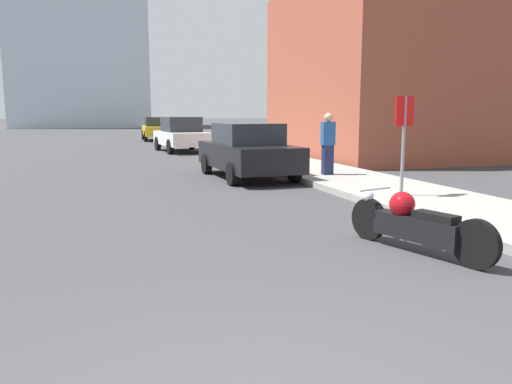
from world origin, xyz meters
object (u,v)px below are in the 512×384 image
at_px(parked_car_black, 247,151).
at_px(stop_sign, 404,128).
at_px(parked_car_white, 181,134).
at_px(motorcycle, 414,223).
at_px(parked_car_yellow, 157,128).
at_px(pedestrian, 328,143).

bearing_deg(parked_car_black, stop_sign, -70.67).
relative_size(parked_car_white, stop_sign, 2.18).
bearing_deg(stop_sign, parked_car_white, 98.05).
relative_size(motorcycle, parked_car_yellow, 0.49).
bearing_deg(motorcycle, parked_car_yellow, 73.82).
relative_size(motorcycle, pedestrian, 1.32).
height_order(parked_car_black, parked_car_white, parked_car_white).
height_order(parked_car_white, pedestrian, pedestrian).
height_order(motorcycle, parked_car_yellow, parked_car_yellow).
xyz_separation_m(parked_car_white, pedestrian, (2.26, -11.67, 0.18)).
bearing_deg(parked_car_yellow, parked_car_black, -87.74).
relative_size(parked_car_white, pedestrian, 2.61).
bearing_deg(stop_sign, parked_car_yellow, 94.74).
xyz_separation_m(parked_car_black, pedestrian, (2.01, -1.07, 0.24)).
height_order(motorcycle, parked_car_black, parked_car_black).
xyz_separation_m(parked_car_black, parked_car_white, (-0.25, 10.61, 0.05)).
distance_m(parked_car_black, pedestrian, 2.29).
xyz_separation_m(parked_car_yellow, stop_sign, (2.18, -26.29, 0.72)).
xyz_separation_m(parked_car_black, parked_car_yellow, (-0.25, 21.50, 0.04)).
bearing_deg(stop_sign, pedestrian, 88.79).
bearing_deg(parked_car_white, stop_sign, -87.73).
bearing_deg(motorcycle, pedestrian, 57.05).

